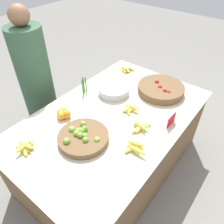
# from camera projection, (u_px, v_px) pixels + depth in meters

# --- Properties ---
(ground_plane) EXTENTS (12.00, 12.00, 0.00)m
(ground_plane) POSITION_uv_depth(u_px,v_px,m) (112.00, 165.00, 2.46)
(ground_plane) COLOR gray
(market_table) EXTENTS (1.89, 1.19, 0.73)m
(market_table) POSITION_uv_depth(u_px,v_px,m) (112.00, 143.00, 2.22)
(market_table) COLOR brown
(market_table) RESTS_ON ground_plane
(lime_bowl) EXTENTS (0.41, 0.41, 0.10)m
(lime_bowl) POSITION_uv_depth(u_px,v_px,m) (83.00, 137.00, 1.74)
(lime_bowl) COLOR brown
(lime_bowl) RESTS_ON market_table
(tomato_basket) EXTENTS (0.47, 0.47, 0.11)m
(tomato_basket) POSITION_uv_depth(u_px,v_px,m) (161.00, 89.00, 2.25)
(tomato_basket) COLOR brown
(tomato_basket) RESTS_ON market_table
(orange_pile) EXTENTS (0.13, 0.13, 0.08)m
(orange_pile) POSITION_uv_depth(u_px,v_px,m) (63.00, 114.00, 1.95)
(orange_pile) COLOR orange
(orange_pile) RESTS_ON market_table
(metal_bowl) EXTENTS (0.32, 0.32, 0.08)m
(metal_bowl) POSITION_uv_depth(u_px,v_px,m) (114.00, 90.00, 2.24)
(metal_bowl) COLOR #B7B7BF
(metal_bowl) RESTS_ON market_table
(price_sign) EXTENTS (0.13, 0.01, 0.10)m
(price_sign) POSITION_uv_depth(u_px,v_px,m) (171.00, 120.00, 1.87)
(price_sign) COLOR red
(price_sign) RESTS_ON market_table
(veg_bundle) EXTENTS (0.07, 0.03, 0.17)m
(veg_bundle) POSITION_uv_depth(u_px,v_px,m) (84.00, 85.00, 2.22)
(veg_bundle) COLOR #4C8E42
(veg_bundle) RESTS_ON market_table
(banana_bunch_front_center) EXTENTS (0.20, 0.15, 0.06)m
(banana_bunch_front_center) POSITION_uv_depth(u_px,v_px,m) (140.00, 127.00, 1.85)
(banana_bunch_front_center) COLOR #EFDB4C
(banana_bunch_front_center) RESTS_ON market_table
(banana_bunch_front_left) EXTENTS (0.16, 0.16, 0.06)m
(banana_bunch_front_left) POSITION_uv_depth(u_px,v_px,m) (25.00, 147.00, 1.67)
(banana_bunch_front_left) COLOR #EFDB4C
(banana_bunch_front_left) RESTS_ON market_table
(banana_bunch_front_right) EXTENTS (0.15, 0.16, 0.06)m
(banana_bunch_front_right) POSITION_uv_depth(u_px,v_px,m) (126.00, 69.00, 2.60)
(banana_bunch_front_right) COLOR #EFDB4C
(banana_bunch_front_right) RESTS_ON market_table
(banana_bunch_middle_left) EXTENTS (0.16, 0.19, 0.06)m
(banana_bunch_middle_left) POSITION_uv_depth(u_px,v_px,m) (134.00, 148.00, 1.67)
(banana_bunch_middle_left) COLOR #EFDB4C
(banana_bunch_middle_left) RESTS_ON market_table
(banana_bunch_back_center) EXTENTS (0.17, 0.17, 0.05)m
(banana_bunch_back_center) POSITION_uv_depth(u_px,v_px,m) (131.00, 108.00, 2.04)
(banana_bunch_back_center) COLOR #EFDB4C
(banana_bunch_back_center) RESTS_ON market_table
(vendor_person) EXTENTS (0.35, 0.35, 1.55)m
(vendor_person) POSITION_uv_depth(u_px,v_px,m) (37.00, 86.00, 2.40)
(vendor_person) COLOR #385B42
(vendor_person) RESTS_ON ground_plane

